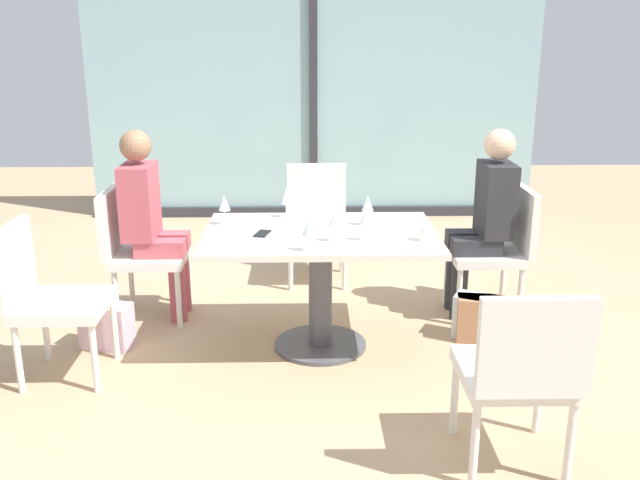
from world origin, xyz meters
TOP-DOWN VIEW (x-y plane):
  - ground_plane at (0.00, 0.00)m, footprint 12.00×12.00m
  - window_wall_backdrop at (0.00, 3.20)m, footprint 4.53×0.10m
  - dining_table_main at (0.00, 0.00)m, footprint 1.35×0.90m
  - chair_far_right at (1.21, 0.50)m, footprint 0.50×0.46m
  - chair_far_left at (-1.21, 0.50)m, footprint 0.50×0.46m
  - chair_side_end at (-1.50, -0.34)m, footprint 0.50×0.46m
  - chair_front_right at (0.81, -1.27)m, footprint 0.46×0.50m
  - chair_near_window at (0.00, 1.27)m, footprint 0.46×0.51m
  - person_far_right at (1.10, 0.50)m, footprint 0.39×0.34m
  - person_far_left at (-1.10, 0.50)m, footprint 0.39×0.34m
  - wine_glass_0 at (0.29, 0.13)m, footprint 0.07×0.07m
  - wine_glass_1 at (-0.21, 0.33)m, footprint 0.07×0.07m
  - wine_glass_2 at (0.25, -0.18)m, footprint 0.07×0.07m
  - wine_glass_3 at (0.08, -0.20)m, footprint 0.07×0.07m
  - wine_glass_4 at (-0.07, -0.37)m, footprint 0.07×0.07m
  - wine_glass_5 at (-0.57, 0.17)m, footprint 0.07×0.07m
  - coffee_cup at (0.58, -0.20)m, footprint 0.08×0.08m
  - cell_phone_on_table at (-0.34, -0.04)m, footprint 0.10×0.16m
  - handbag_0 at (0.99, 0.09)m, footprint 0.34×0.28m
  - handbag_1 at (-1.30, 0.01)m, footprint 0.33×0.23m
  - handbag_2 at (1.00, 0.08)m, footprint 0.32×0.20m

SIDE VIEW (x-z plane):
  - ground_plane at x=0.00m, z-range 0.00..0.00m
  - handbag_0 at x=0.99m, z-range 0.00..0.28m
  - handbag_1 at x=-1.30m, z-range 0.00..0.28m
  - handbag_2 at x=1.00m, z-range 0.00..0.28m
  - chair_far_right at x=1.21m, z-range 0.06..0.93m
  - chair_far_left at x=-1.21m, z-range 0.06..0.93m
  - chair_side_end at x=-1.50m, z-range 0.06..0.93m
  - chair_front_right at x=0.81m, z-range 0.06..0.93m
  - chair_near_window at x=0.00m, z-range 0.06..0.93m
  - dining_table_main at x=0.00m, z-range 0.19..0.92m
  - person_far_right at x=1.10m, z-range 0.07..1.33m
  - person_far_left at x=-1.10m, z-range 0.07..1.33m
  - cell_phone_on_table at x=-0.34m, z-range 0.73..0.74m
  - coffee_cup at x=0.58m, z-range 0.73..0.82m
  - wine_glass_0 at x=0.29m, z-range 0.77..0.95m
  - wine_glass_1 at x=-0.21m, z-range 0.77..0.95m
  - wine_glass_2 at x=0.25m, z-range 0.77..0.95m
  - wine_glass_3 at x=0.08m, z-range 0.77..0.95m
  - wine_glass_4 at x=-0.07m, z-range 0.77..0.95m
  - wine_glass_5 at x=-0.57m, z-range 0.77..0.95m
  - window_wall_backdrop at x=0.00m, z-range -0.14..2.56m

